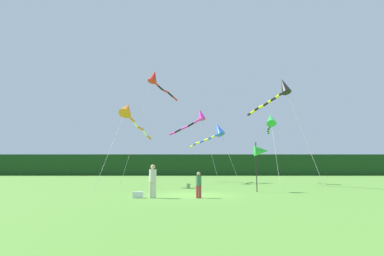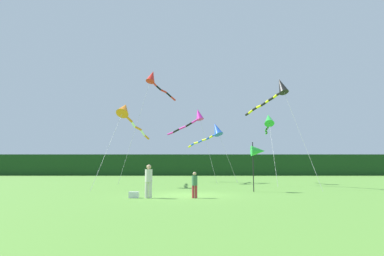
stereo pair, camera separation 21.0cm
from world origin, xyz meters
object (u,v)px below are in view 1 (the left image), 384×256
object	(u,v)px
kite_black	(278,90)
kite_green	(269,120)
person_adult	(151,179)
kite_red	(154,78)
kite_magenta	(196,117)
kite_blue	(215,131)
person_child	(197,183)
banner_flag_pole	(260,151)
kite_orange	(128,112)
cooler_box	(137,195)

from	to	relation	value
kite_black	kite_green	bearing A→B (deg)	83.11
person_adult	kite_red	size ratio (longest dim) A/B	0.14
person_adult	kite_magenta	bearing A→B (deg)	80.88
kite_red	kite_blue	bearing A→B (deg)	4.26
person_child	kite_green	world-z (taller)	kite_green
banner_flag_pole	kite_green	bearing A→B (deg)	71.86
kite_black	kite_green	world-z (taller)	kite_black
banner_flag_pole	kite_magenta	size ratio (longest dim) A/B	0.41
kite_orange	kite_green	world-z (taller)	kite_orange
person_adult	banner_flag_pole	distance (m)	7.93
banner_flag_pole	kite_black	size ratio (longest dim) A/B	0.36
person_child	kite_orange	bearing A→B (deg)	120.24
person_adult	kite_black	bearing A→B (deg)	42.41
kite_magenta	cooler_box	bearing A→B (deg)	-101.78
kite_red	kite_black	bearing A→B (deg)	-35.67
cooler_box	kite_orange	bearing A→B (deg)	105.03
banner_flag_pole	cooler_box	bearing A→B (deg)	-151.28
person_child	kite_green	distance (m)	17.18
kite_red	kite_orange	xyz separation A→B (m)	(-1.40, -6.56, -4.96)
person_child	cooler_box	bearing A→B (deg)	178.65
kite_red	kite_blue	xyz separation A→B (m)	(6.70, 0.50, -5.67)
banner_flag_pole	kite_red	size ratio (longest dim) A/B	0.26
banner_flag_pole	kite_magenta	xyz separation A→B (m)	(-3.97, 12.09, 4.29)
kite_green	kite_red	bearing A→B (deg)	170.19
cooler_box	kite_black	bearing A→B (deg)	39.85
kite_blue	kite_orange	bearing A→B (deg)	-138.93
person_child	kite_magenta	size ratio (longest dim) A/B	0.17
banner_flag_pole	kite_blue	bearing A→B (deg)	98.25
kite_blue	cooler_box	bearing A→B (deg)	-107.94
person_adult	person_child	bearing A→B (deg)	0.51
kite_red	kite_magenta	distance (m)	6.32
cooler_box	kite_red	world-z (taller)	kite_red
kite_blue	kite_magenta	world-z (taller)	kite_magenta
person_child	kite_red	bearing A→B (deg)	104.86
person_adult	banner_flag_pole	bearing A→B (deg)	32.03
kite_orange	kite_red	bearing A→B (deg)	77.94
person_adult	kite_green	xyz separation A→B (m)	(9.95, 14.41, 5.34)
kite_red	kite_green	world-z (taller)	kite_red
person_child	banner_flag_pole	world-z (taller)	banner_flag_pole
kite_black	kite_orange	size ratio (longest dim) A/B	0.81
kite_black	kite_magenta	xyz separation A→B (m)	(-6.62, 7.78, -0.97)
kite_black	kite_orange	xyz separation A→B (m)	(-12.62, 1.49, -1.61)
banner_flag_pole	kite_black	bearing A→B (deg)	58.43
kite_black	kite_blue	world-z (taller)	kite_black
kite_green	kite_orange	bearing A→B (deg)	-161.38
kite_blue	banner_flag_pole	bearing A→B (deg)	-81.75
person_child	cooler_box	distance (m)	3.19
kite_orange	kite_green	distance (m)	14.08
kite_green	kite_blue	size ratio (longest dim) A/B	1.22
banner_flag_pole	kite_red	xyz separation A→B (m)	(-8.57, 12.37, 8.61)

